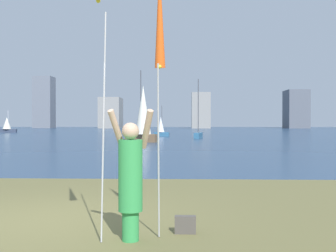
% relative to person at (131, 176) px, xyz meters
% --- Properties ---
extents(ground, '(120.00, 138.00, 0.12)m').
position_rel_person_xyz_m(ground, '(-1.65, 52.05, -0.96)').
color(ground, brown).
extents(person, '(0.67, 0.50, 1.83)m').
position_rel_person_xyz_m(person, '(0.00, 0.00, 0.00)').
color(person, green).
rests_on(person, ground).
extents(kite_flag_right, '(0.16, 0.65, 4.04)m').
position_rel_person_xyz_m(kite_flag_right, '(0.39, 0.38, 2.28)').
color(kite_flag_right, '#B2B2B7').
rests_on(kite_flag_right, ground).
extents(bag, '(0.31, 0.12, 0.26)m').
position_rel_person_xyz_m(bag, '(0.76, 0.38, -0.77)').
color(bag, '#4C4742').
rests_on(bag, ground).
extents(sailboat_0, '(1.02, 2.92, 6.00)m').
position_rel_person_xyz_m(sailboat_0, '(2.38, 35.49, -0.49)').
color(sailboat_0, '#2D6084').
rests_on(sailboat_0, ground).
extents(sailboat_3, '(2.54, 1.38, 3.36)m').
position_rel_person_xyz_m(sailboat_3, '(-25.63, 54.32, 0.25)').
color(sailboat_3, '#333D51').
rests_on(sailboat_3, ground).
extents(sailboat_5, '(1.72, 0.91, 3.54)m').
position_rel_person_xyz_m(sailboat_5, '(-1.67, 40.56, 0.12)').
color(sailboat_5, '#2D6084').
rests_on(sailboat_5, ground).
extents(sailboat_8, '(2.67, 1.59, 5.81)m').
position_rel_person_xyz_m(sailboat_8, '(-2.44, 26.92, 1.42)').
color(sailboat_8, brown).
rests_on(sailboat_8, ground).
extents(skyline_tower_0, '(4.73, 4.62, 13.37)m').
position_rel_person_xyz_m(skyline_tower_0, '(-35.22, 98.39, 5.79)').
color(skyline_tower_0, slate).
rests_on(skyline_tower_0, ground).
extents(skyline_tower_1, '(5.25, 7.24, 7.74)m').
position_rel_person_xyz_m(skyline_tower_1, '(-17.34, 96.30, 2.97)').
color(skyline_tower_1, gray).
rests_on(skyline_tower_1, ground).
extents(skyline_tower_2, '(4.63, 3.54, 8.94)m').
position_rel_person_xyz_m(skyline_tower_2, '(5.46, 95.10, 3.57)').
color(skyline_tower_2, gray).
rests_on(skyline_tower_2, ground).
extents(skyline_tower_3, '(5.18, 6.86, 9.61)m').
position_rel_person_xyz_m(skyline_tower_3, '(29.58, 97.37, 3.90)').
color(skyline_tower_3, '#565B66').
rests_on(skyline_tower_3, ground).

